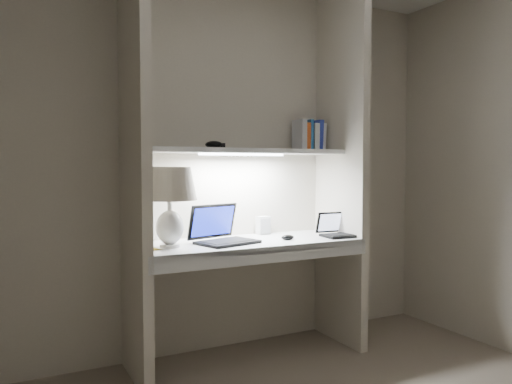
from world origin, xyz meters
TOP-DOWN VIEW (x-y plane):
  - back_wall at (0.00, 1.50)m, footprint 3.20×0.01m
  - alcove_panel_left at (-0.73, 1.23)m, footprint 0.06×0.55m
  - alcove_panel_right at (0.73, 1.23)m, footprint 0.06×0.55m
  - desk at (0.00, 1.23)m, footprint 1.40×0.55m
  - desk_apron at (0.00, 0.96)m, footprint 1.46×0.03m
  - shelf at (0.00, 1.32)m, footprint 1.40×0.36m
  - strip_light at (0.00, 1.32)m, footprint 0.60×0.04m
  - table_lamp at (-0.53, 1.19)m, footprint 0.33×0.33m
  - laptop_main at (-0.19, 1.23)m, footprint 0.43×0.39m
  - laptop_netbook at (0.64, 1.13)m, footprint 0.26×0.23m
  - speaker at (0.23, 1.45)m, footprint 0.09×0.07m
  - mouse at (0.24, 1.14)m, footprint 0.10×0.06m
  - cable_coil at (-0.09, 1.33)m, footprint 0.12×0.12m
  - sticky_note at (-0.64, 1.17)m, footprint 0.08×0.08m
  - book_row at (0.57, 1.39)m, footprint 0.21×0.14m
  - shelf_box at (-0.64, 1.34)m, footprint 0.07×0.05m
  - shelf_gadget at (-0.18, 1.37)m, footprint 0.14×0.12m

SIDE VIEW (x-z plane):
  - desk_apron at x=0.00m, z-range 0.67..0.77m
  - desk at x=0.00m, z-range 0.73..0.77m
  - sticky_note at x=-0.64m, z-range 0.77..0.77m
  - cable_coil at x=-0.09m, z-range 0.77..0.78m
  - mouse at x=0.24m, z-range 0.77..0.80m
  - laptop_netbook at x=0.64m, z-range 0.73..0.89m
  - laptop_main at x=-0.19m, z-range 0.70..0.94m
  - speaker at x=0.23m, z-range 0.77..0.90m
  - table_lamp at x=-0.53m, z-range 0.85..1.33m
  - back_wall at x=0.00m, z-range 0.00..2.50m
  - alcove_panel_left at x=-0.73m, z-range 0.00..2.50m
  - alcove_panel_right at x=0.73m, z-range 0.00..2.50m
  - strip_light at x=0.00m, z-range 1.32..1.34m
  - shelf at x=0.00m, z-range 1.34..1.36m
  - shelf_gadget at x=-0.18m, z-range 1.37..1.41m
  - shelf_box at x=-0.64m, z-range 1.36..1.47m
  - book_row at x=0.57m, z-range 1.36..1.58m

